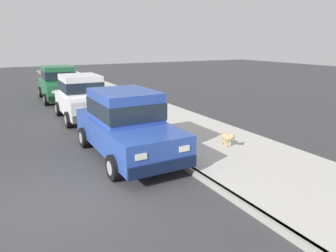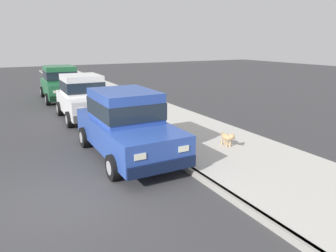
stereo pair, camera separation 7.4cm
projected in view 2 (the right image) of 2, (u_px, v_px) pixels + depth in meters
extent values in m
plane|color=#38383A|center=(61.00, 202.00, 6.56)|extent=(80.00, 80.00, 0.00)
cube|color=gray|center=(190.00, 170.00, 7.99)|extent=(0.16, 64.00, 0.14)
cube|color=#B7B5AD|center=(244.00, 158.00, 8.81)|extent=(3.60, 64.00, 0.14)
cube|color=#28479E|center=(127.00, 133.00, 9.03)|extent=(1.83, 4.51, 0.76)
cube|color=#28479E|center=(125.00, 105.00, 8.91)|extent=(1.60, 2.11, 0.84)
cube|color=#19232D|center=(125.00, 107.00, 8.93)|extent=(1.63, 2.15, 0.46)
cube|color=#0E1837|center=(162.00, 166.00, 7.23)|extent=(1.77, 0.21, 0.28)
cube|color=#0E1837|center=(104.00, 124.00, 10.96)|extent=(1.77, 0.21, 0.28)
cylinder|color=black|center=(178.00, 155.00, 8.36)|extent=(0.22, 0.64, 0.64)
cylinder|color=#9E9EA3|center=(178.00, 155.00, 8.36)|extent=(0.24, 0.35, 0.35)
cylinder|color=black|center=(113.00, 167.00, 7.53)|extent=(0.22, 0.64, 0.64)
cylinder|color=#9E9EA3|center=(113.00, 167.00, 7.53)|extent=(0.24, 0.35, 0.35)
cylinder|color=black|center=(137.00, 130.00, 10.73)|extent=(0.22, 0.64, 0.64)
cylinder|color=#9E9EA3|center=(137.00, 130.00, 10.73)|extent=(0.24, 0.35, 0.35)
cylinder|color=black|center=(85.00, 137.00, 9.90)|extent=(0.22, 0.64, 0.64)
cylinder|color=#9E9EA3|center=(85.00, 137.00, 9.90)|extent=(0.24, 0.35, 0.35)
cube|color=#EAEACC|center=(183.00, 148.00, 7.37)|extent=(0.28, 0.08, 0.14)
cube|color=#EAEACC|center=(140.00, 156.00, 6.85)|extent=(0.28, 0.08, 0.14)
cube|color=white|center=(84.00, 103.00, 13.41)|extent=(1.75, 3.72, 0.76)
cube|color=white|center=(82.00, 84.00, 13.42)|extent=(1.53, 1.91, 0.80)
cube|color=#19232D|center=(82.00, 86.00, 13.44)|extent=(1.57, 1.95, 0.44)
cube|color=#505050|center=(95.00, 117.00, 11.93)|extent=(1.69, 0.22, 0.28)
cube|color=#505050|center=(76.00, 102.00, 15.02)|extent=(1.69, 0.22, 0.28)
cylinder|color=black|center=(112.00, 115.00, 12.91)|extent=(0.23, 0.64, 0.64)
cylinder|color=#9E9EA3|center=(112.00, 115.00, 12.91)|extent=(0.24, 0.35, 0.35)
cylinder|color=black|center=(69.00, 120.00, 12.15)|extent=(0.23, 0.64, 0.64)
cylinder|color=#9E9EA3|center=(69.00, 120.00, 12.15)|extent=(0.24, 0.35, 0.35)
cylinder|color=black|center=(97.00, 105.00, 14.88)|extent=(0.23, 0.64, 0.64)
cylinder|color=#9E9EA3|center=(97.00, 105.00, 14.88)|extent=(0.24, 0.35, 0.35)
cylinder|color=black|center=(60.00, 109.00, 14.11)|extent=(0.23, 0.64, 0.64)
cylinder|color=#9E9EA3|center=(60.00, 109.00, 14.11)|extent=(0.24, 0.35, 0.35)
cube|color=#EAEACC|center=(109.00, 107.00, 12.05)|extent=(0.28, 0.08, 0.14)
cube|color=#EAEACC|center=(81.00, 110.00, 11.58)|extent=(0.28, 0.08, 0.14)
cube|color=#23663D|center=(61.00, 88.00, 17.89)|extent=(1.92, 4.55, 0.76)
cube|color=#23663D|center=(60.00, 73.00, 17.76)|extent=(1.64, 2.14, 0.84)
cube|color=#19232D|center=(60.00, 75.00, 17.78)|extent=(1.68, 2.18, 0.46)
cube|color=black|center=(68.00, 98.00, 16.05)|extent=(1.77, 0.25, 0.28)
cube|color=black|center=(56.00, 87.00, 19.85)|extent=(1.77, 0.25, 0.28)
cylinder|color=black|center=(82.00, 97.00, 17.17)|extent=(0.24, 0.65, 0.64)
cylinder|color=#9E9EA3|center=(82.00, 97.00, 17.17)|extent=(0.25, 0.36, 0.35)
cylinder|color=black|center=(48.00, 99.00, 16.39)|extent=(0.24, 0.65, 0.64)
cylinder|color=#9E9EA3|center=(48.00, 99.00, 16.39)|extent=(0.25, 0.36, 0.35)
cylinder|color=black|center=(73.00, 90.00, 19.58)|extent=(0.24, 0.65, 0.64)
cylinder|color=#9E9EA3|center=(73.00, 90.00, 19.58)|extent=(0.25, 0.36, 0.35)
cylinder|color=black|center=(43.00, 92.00, 18.80)|extent=(0.24, 0.65, 0.64)
cylinder|color=#9E9EA3|center=(43.00, 92.00, 18.80)|extent=(0.25, 0.36, 0.35)
cube|color=#EAEACC|center=(78.00, 90.00, 16.17)|extent=(0.28, 0.09, 0.14)
cube|color=#EAEACC|center=(56.00, 92.00, 15.69)|extent=(0.28, 0.09, 0.14)
ellipsoid|color=tan|center=(226.00, 137.00, 9.59)|extent=(0.23, 0.45, 0.20)
cylinder|color=tan|center=(230.00, 144.00, 9.54)|extent=(0.05, 0.05, 0.18)
cylinder|color=tan|center=(227.00, 144.00, 9.49)|extent=(0.05, 0.05, 0.18)
cylinder|color=tan|center=(225.00, 141.00, 9.78)|extent=(0.05, 0.05, 0.18)
cylinder|color=tan|center=(222.00, 142.00, 9.73)|extent=(0.05, 0.05, 0.18)
sphere|color=tan|center=(232.00, 137.00, 9.31)|extent=(0.17, 0.17, 0.17)
ellipsoid|color=brown|center=(234.00, 138.00, 9.23)|extent=(0.08, 0.12, 0.06)
cone|color=tan|center=(233.00, 134.00, 9.31)|extent=(0.06, 0.06, 0.07)
cone|color=tan|center=(230.00, 134.00, 9.27)|extent=(0.06, 0.06, 0.07)
cylinder|color=tan|center=(222.00, 133.00, 9.80)|extent=(0.05, 0.12, 0.13)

